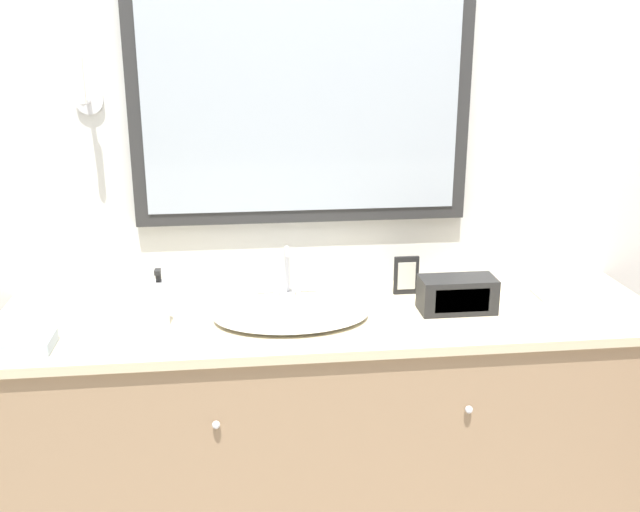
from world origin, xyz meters
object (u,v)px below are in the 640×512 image
object	(u,v)px
sink_basin	(291,313)
picture_frame	(406,275)
soap_bottle	(160,302)
appliance_box	(457,295)

from	to	relation	value
sink_basin	picture_frame	world-z (taller)	sink_basin
soap_bottle	appliance_box	xyz separation A→B (m)	(0.96, 0.01, -0.02)
picture_frame	appliance_box	bearing A→B (deg)	-54.24
sink_basin	appliance_box	size ratio (longest dim) A/B	2.01
soap_bottle	picture_frame	xyz separation A→B (m)	(0.83, 0.19, -0.01)
soap_bottle	appliance_box	distance (m)	0.96
soap_bottle	appliance_box	world-z (taller)	soap_bottle
sink_basin	soap_bottle	size ratio (longest dim) A/B	2.66
sink_basin	appliance_box	bearing A→B (deg)	-0.21
sink_basin	appliance_box	xyz separation A→B (m)	(0.55, -0.00, 0.04)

